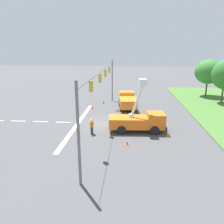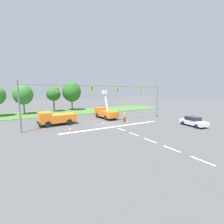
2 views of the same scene
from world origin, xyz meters
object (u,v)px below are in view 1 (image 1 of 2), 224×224
utility_truck_bucket_lift (139,120)px  traffic_cone_lane_edge_a (92,106)px  traffic_cone_mid_left (92,117)px  traffic_cone_near_bucket (103,102)px  traffic_cone_foreground_right (127,142)px  utility_truck_support_near (127,101)px  traffic_cone_foreground_left (77,128)px  tree_far_west (208,72)px  traffic_cone_mid_right (168,134)px  road_worker (92,125)px

utility_truck_bucket_lift → traffic_cone_lane_edge_a: size_ratio=8.63×
traffic_cone_mid_left → traffic_cone_lane_edge_a: (-5.74, -0.99, 0.03)m
traffic_cone_near_bucket → traffic_cone_lane_edge_a: 3.62m
traffic_cone_foreground_right → traffic_cone_mid_left: (-7.41, -4.77, 0.04)m
utility_truck_support_near → traffic_cone_foreground_left: 12.16m
utility_truck_support_near → traffic_cone_foreground_right: bearing=1.0°
tree_far_west → utility_truck_bucket_lift: bearing=-34.1°
traffic_cone_foreground_left → traffic_cone_mid_left: (-4.20, 1.00, -0.07)m
utility_truck_bucket_lift → utility_truck_support_near: 10.31m
utility_truck_bucket_lift → traffic_cone_mid_right: size_ratio=9.76×
traffic_cone_mid_left → traffic_cone_near_bucket: traffic_cone_near_bucket is taller
utility_truck_support_near → tree_far_west: bearing=124.1°
utility_truck_support_near → road_worker: 12.13m
road_worker → traffic_cone_foreground_left: size_ratio=2.15×
utility_truck_support_near → utility_truck_bucket_lift: bearing=8.1°
road_worker → traffic_cone_foreground_left: road_worker is taller
utility_truck_bucket_lift → traffic_cone_lane_edge_a: (-9.35, -6.97, -0.91)m
traffic_cone_foreground_right → traffic_cone_lane_edge_a: bearing=-156.3°
traffic_cone_mid_left → traffic_cone_lane_edge_a: size_ratio=0.93×
utility_truck_bucket_lift → traffic_cone_foreground_left: (0.59, -6.98, -0.87)m
traffic_cone_mid_right → traffic_cone_foreground_right: bearing=-61.5°
traffic_cone_foreground_left → traffic_cone_mid_right: 10.11m
traffic_cone_foreground_left → traffic_cone_foreground_right: (3.21, 5.77, -0.11)m
tree_far_west → traffic_cone_mid_right: size_ratio=10.84×
road_worker → traffic_cone_mid_right: 8.25m
utility_truck_bucket_lift → traffic_cone_foreground_right: 4.11m
traffic_cone_foreground_left → traffic_cone_mid_left: size_ratio=1.19×
utility_truck_bucket_lift → traffic_cone_mid_left: utility_truck_bucket_lift is taller
tree_far_west → traffic_cone_foreground_right: tree_far_west is taller
traffic_cone_near_bucket → utility_truck_support_near: bearing=59.0°
utility_truck_bucket_lift → traffic_cone_mid_left: bearing=-121.1°
traffic_cone_lane_edge_a → road_worker: bearing=9.7°
utility_truck_bucket_lift → traffic_cone_near_bucket: utility_truck_bucket_lift is taller
tree_far_west → traffic_cone_foreground_left: 30.20m
traffic_cone_mid_left → road_worker: bearing=9.6°
road_worker → traffic_cone_mid_right: road_worker is taller
tree_far_west → road_worker: 29.43m
traffic_cone_mid_left → utility_truck_bucket_lift: bearing=58.9°
tree_far_west → traffic_cone_lane_edge_a: tree_far_west is taller
utility_truck_support_near → traffic_cone_foreground_right: size_ratio=9.89×
road_worker → traffic_cone_mid_right: size_ratio=2.67×
traffic_cone_mid_right → road_worker: bearing=-90.9°
utility_truck_bucket_lift → road_worker: size_ratio=3.65×
tree_far_west → traffic_cone_near_bucket: 21.62m
traffic_cone_lane_edge_a → traffic_cone_foreground_right: bearing=23.7°
traffic_cone_mid_right → traffic_cone_near_bucket: (-14.17, -8.68, 0.02)m
road_worker → traffic_cone_mid_left: bearing=-170.4°
traffic_cone_mid_left → traffic_cone_mid_right: (5.08, 9.06, -0.02)m
road_worker → traffic_cone_foreground_right: (2.46, 3.93, -0.70)m
traffic_cone_mid_left → traffic_cone_lane_edge_a: bearing=-170.2°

